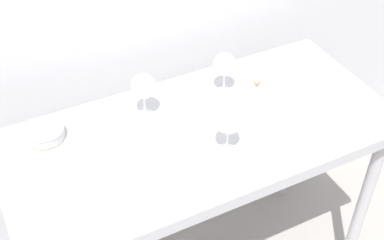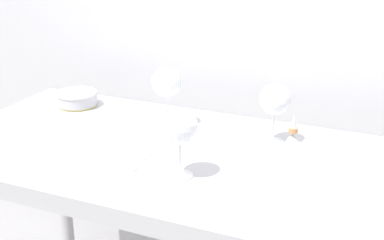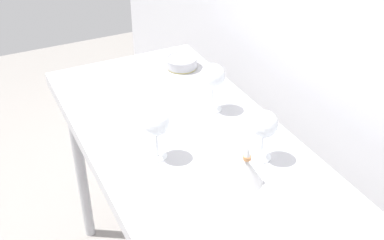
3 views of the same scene
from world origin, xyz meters
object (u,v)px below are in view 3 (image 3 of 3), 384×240
wine_glass_far_right (264,125)px  tasting_bowl (182,62)px  tasting_sheet_upper (157,117)px  wine_glass_far_left (213,77)px  decanter_funnel (246,170)px  wine_glass_near_center (156,123)px

wine_glass_far_right → tasting_bowl: bearing=176.3°
tasting_sheet_upper → wine_glass_far_right: bearing=23.2°
wine_glass_far_right → tasting_sheet_upper: bearing=-150.7°
wine_glass_far_left → decanter_funnel: wine_glass_far_left is taller
tasting_sheet_upper → tasting_bowl: bearing=136.1°
tasting_sheet_upper → tasting_bowl: tasting_bowl is taller
wine_glass_far_right → tasting_sheet_upper: size_ratio=0.65×
tasting_bowl → wine_glass_far_left: bearing=-7.2°
wine_glass_near_center → wine_glass_far_right: (0.15, 0.29, -0.00)m
wine_glass_far_left → wine_glass_far_right: 0.33m
tasting_sheet_upper → decanter_funnel: 0.45m
wine_glass_far_left → wine_glass_far_right: wine_glass_far_left is taller
wine_glass_near_center → decanter_funnel: wine_glass_near_center is taller
wine_glass_near_center → tasting_sheet_upper: wine_glass_near_center is taller
decanter_funnel → tasting_sheet_upper: bearing=-167.4°
wine_glass_far_right → decanter_funnel: 0.15m
wine_glass_far_left → tasting_bowl: bearing=172.8°
wine_glass_far_right → decanter_funnel: bearing=-53.6°
tasting_bowl → tasting_sheet_upper: bearing=-37.8°
wine_glass_far_left → decanter_funnel: size_ratio=1.39×
wine_glass_far_left → wine_glass_far_right: size_ratio=1.06×
wine_glass_near_center → tasting_bowl: wine_glass_near_center is taller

